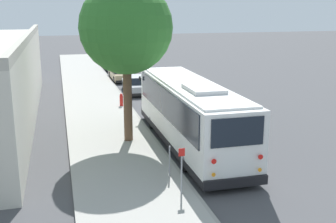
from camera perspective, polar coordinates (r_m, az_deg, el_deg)
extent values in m
plane|color=#474749|center=(19.73, 4.19, -5.13)|extent=(160.00, 160.00, 0.00)
cube|color=#A3A099|center=(18.88, -6.94, -5.87)|extent=(80.00, 4.10, 0.15)
cube|color=gray|center=(19.25, -0.66, -5.36)|extent=(80.00, 0.14, 0.15)
cube|color=white|center=(19.80, 2.91, -0.19)|extent=(10.98, 2.43, 2.71)
cube|color=black|center=(20.13, 2.87, -3.54)|extent=(11.03, 2.48, 0.28)
cube|color=black|center=(19.66, 2.93, 1.47)|extent=(10.08, 2.51, 1.29)
cube|color=black|center=(24.87, -0.89, 4.18)|extent=(0.03, 2.12, 1.35)
cube|color=black|center=(14.64, 9.43, -2.78)|extent=(0.03, 1.95, 1.03)
cube|color=black|center=(24.77, -0.90, 5.60)|extent=(0.04, 1.75, 0.22)
cube|color=white|center=(19.50, 2.96, 3.78)|extent=(10.31, 2.20, 0.10)
cube|color=silver|center=(17.65, 4.88, 3.04)|extent=(2.02, 1.37, 0.20)
cube|color=black|center=(25.27, -0.89, 0.25)|extent=(0.10, 2.44, 0.36)
cube|color=black|center=(15.26, 9.19, -9.50)|extent=(0.10, 2.44, 0.36)
cylinder|color=red|center=(14.56, 6.24, -6.75)|extent=(0.03, 0.18, 0.18)
cylinder|color=orange|center=(14.74, 6.19, -8.52)|extent=(0.03, 0.14, 0.14)
cylinder|color=red|center=(15.24, 12.43, -6.04)|extent=(0.03, 0.18, 0.18)
cylinder|color=orange|center=(15.41, 12.33, -7.74)|extent=(0.03, 0.14, 0.14)
cube|color=white|center=(25.11, -2.72, 0.55)|extent=(0.04, 0.32, 0.18)
cube|color=white|center=(25.48, 0.85, 0.76)|extent=(0.04, 0.32, 0.18)
cube|color=black|center=(24.19, -3.84, 4.49)|extent=(0.06, 0.10, 0.24)
cylinder|color=black|center=(22.86, -2.10, -1.19)|extent=(0.91, 0.30, 0.91)
cylinder|color=slate|center=(22.86, -2.10, -1.19)|extent=(0.41, 0.32, 0.41)
cylinder|color=black|center=(23.39, 2.96, -0.84)|extent=(0.91, 0.30, 0.91)
cylinder|color=slate|center=(23.39, 2.96, -0.84)|extent=(0.41, 0.32, 0.41)
cylinder|color=black|center=(17.04, 2.57, -6.66)|extent=(0.91, 0.30, 0.91)
cylinder|color=slate|center=(17.04, 2.57, -6.66)|extent=(0.41, 0.32, 0.41)
cylinder|color=black|center=(17.74, 9.15, -5.97)|extent=(0.91, 0.30, 0.91)
cylinder|color=slate|center=(17.74, 9.15, -5.97)|extent=(0.41, 0.32, 0.41)
cube|color=#A8AAAF|center=(32.42, -4.34, 3.41)|extent=(4.29, 1.97, 0.63)
cube|color=black|center=(32.21, -4.33, 4.35)|extent=(2.07, 1.61, 0.48)
cube|color=#A8AAAF|center=(32.17, -4.34, 4.77)|extent=(1.99, 1.57, 0.05)
cube|color=black|center=(34.53, -4.79, 3.70)|extent=(0.17, 1.70, 0.20)
cube|color=black|center=(30.39, -3.81, 2.28)|extent=(0.17, 1.70, 0.20)
cylinder|color=black|center=(33.65, -5.99, 3.51)|extent=(0.65, 0.23, 0.64)
cylinder|color=slate|center=(33.65, -5.99, 3.51)|extent=(0.30, 0.23, 0.29)
cylinder|color=black|center=(33.85, -3.28, 3.62)|extent=(0.65, 0.23, 0.64)
cylinder|color=slate|center=(33.85, -3.28, 3.62)|extent=(0.30, 0.23, 0.29)
cylinder|color=black|center=(31.06, -5.49, 2.62)|extent=(0.65, 0.23, 0.64)
cylinder|color=slate|center=(31.06, -5.49, 2.62)|extent=(0.30, 0.23, 0.29)
cylinder|color=black|center=(31.27, -2.56, 2.75)|extent=(0.65, 0.23, 0.64)
cylinder|color=slate|center=(31.27, -2.56, 2.75)|extent=(0.30, 0.23, 0.29)
cube|color=tan|center=(38.12, -6.38, 4.95)|extent=(4.53, 1.77, 0.60)
cube|color=black|center=(37.92, -6.37, 5.73)|extent=(2.16, 1.50, 0.48)
cube|color=tan|center=(37.89, -6.38, 6.09)|extent=(2.07, 1.47, 0.05)
cube|color=black|center=(40.38, -6.89, 5.16)|extent=(0.10, 1.66, 0.20)
cube|color=black|center=(35.93, -5.79, 4.08)|extent=(0.10, 1.66, 0.20)
cylinder|color=black|center=(39.43, -7.83, 4.99)|extent=(0.61, 0.21, 0.60)
cylinder|color=slate|center=(39.43, -7.83, 4.99)|extent=(0.27, 0.22, 0.27)
cylinder|color=black|center=(39.66, -5.58, 5.11)|extent=(0.61, 0.21, 0.60)
cylinder|color=slate|center=(39.66, -5.58, 5.11)|extent=(0.27, 0.22, 0.27)
cylinder|color=black|center=(36.64, -7.22, 4.31)|extent=(0.61, 0.21, 0.60)
cylinder|color=slate|center=(36.64, -7.22, 4.31)|extent=(0.27, 0.22, 0.27)
cylinder|color=black|center=(36.89, -4.82, 4.44)|extent=(0.61, 0.21, 0.60)
cylinder|color=slate|center=(36.89, -4.82, 4.44)|extent=(0.27, 0.22, 0.27)
cube|color=slate|center=(44.50, -7.55, 6.27)|extent=(4.39, 1.82, 0.64)
cube|color=black|center=(44.32, -7.55, 6.97)|extent=(2.10, 1.50, 0.48)
cube|color=slate|center=(44.29, -7.56, 7.28)|extent=(2.02, 1.47, 0.05)
cube|color=black|center=(46.67, -7.99, 6.35)|extent=(0.14, 1.60, 0.20)
cube|color=black|center=(42.39, -7.05, 5.60)|extent=(0.14, 1.60, 0.20)
cylinder|color=black|center=(45.75, -8.76, 6.25)|extent=(0.66, 0.23, 0.65)
cylinder|color=slate|center=(45.75, -8.76, 6.25)|extent=(0.30, 0.23, 0.29)
cylinder|color=black|center=(45.98, -6.90, 6.35)|extent=(0.66, 0.23, 0.65)
cylinder|color=slate|center=(45.98, -6.90, 6.35)|extent=(0.30, 0.23, 0.29)
cylinder|color=black|center=(43.07, -8.23, 5.78)|extent=(0.66, 0.23, 0.65)
cylinder|color=slate|center=(43.07, -8.23, 5.78)|extent=(0.30, 0.23, 0.29)
cylinder|color=black|center=(43.32, -6.26, 5.89)|extent=(0.66, 0.23, 0.65)
cylinder|color=slate|center=(43.32, -6.26, 5.89)|extent=(0.30, 0.23, 0.29)
cube|color=silver|center=(51.93, -8.50, 7.38)|extent=(4.58, 1.99, 0.65)
cube|color=black|center=(51.75, -8.49, 7.99)|extent=(2.22, 1.57, 0.48)
cube|color=silver|center=(51.73, -8.50, 8.25)|extent=(2.14, 1.53, 0.05)
cube|color=black|center=(54.16, -8.95, 7.39)|extent=(0.21, 1.57, 0.20)
cube|color=black|center=(49.76, -7.98, 6.84)|extent=(0.21, 1.57, 0.20)
cylinder|color=black|center=(53.19, -9.57, 7.32)|extent=(0.69, 0.26, 0.67)
cylinder|color=slate|center=(53.19, -9.57, 7.32)|extent=(0.32, 0.24, 0.30)
cylinder|color=black|center=(53.46, -8.01, 7.41)|extent=(0.69, 0.26, 0.67)
cylinder|color=slate|center=(53.46, -8.01, 7.41)|extent=(0.32, 0.24, 0.30)
cylinder|color=black|center=(50.44, -9.00, 6.98)|extent=(0.69, 0.26, 0.67)
cylinder|color=slate|center=(50.44, -9.00, 6.98)|extent=(0.32, 0.24, 0.30)
cylinder|color=black|center=(50.73, -7.36, 7.07)|extent=(0.69, 0.26, 0.67)
cylinder|color=slate|center=(50.73, -7.36, 7.07)|extent=(0.32, 0.24, 0.30)
cylinder|color=brown|center=(20.12, -5.47, 1.43)|extent=(0.41, 0.41, 3.89)
sphere|color=#2D6B28|center=(19.65, -5.71, 11.27)|extent=(4.30, 4.30, 4.30)
cylinder|color=gray|center=(14.65, 1.84, -8.60)|extent=(0.06, 0.06, 1.38)
cube|color=red|center=(14.35, 1.87, -5.54)|extent=(0.02, 0.22, 0.28)
cylinder|color=gray|center=(16.11, 0.22, -6.74)|extent=(0.06, 0.06, 1.22)
cylinder|color=red|center=(27.57, -6.34, 1.44)|extent=(0.22, 0.22, 0.65)
sphere|color=red|center=(27.49, -6.36, 2.23)|extent=(0.20, 0.20, 0.20)
cube|color=#A9A497|center=(25.52, -18.50, 9.56)|extent=(23.72, 0.30, 0.40)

